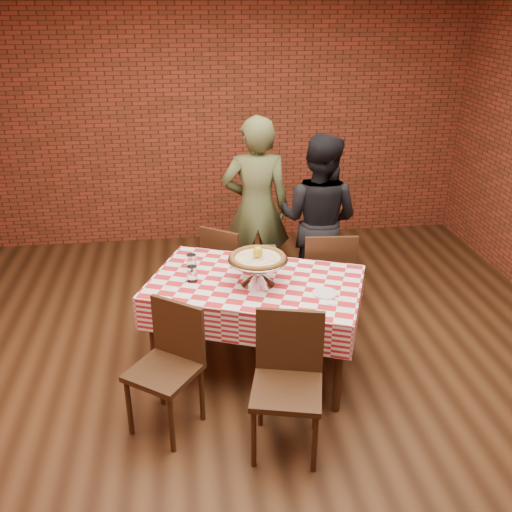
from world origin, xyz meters
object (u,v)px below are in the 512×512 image
Objects in this scene: condiment_caddy at (270,255)px; diner_olive at (256,209)px; pizza at (258,258)px; water_glass_right at (191,262)px; pizza_stand at (258,272)px; table at (255,325)px; chair_near_left at (164,373)px; diner_black at (318,220)px; chair_near_right at (287,390)px; chair_far_right at (325,276)px; water_glass_left at (192,274)px; chair_far_left at (230,268)px.

diner_olive is at bearing 90.76° from condiment_caddy.
pizza is 0.23× the size of diner_olive.
condiment_caddy is 0.08× the size of diner_olive.
pizza is at bearing -33.32° from water_glass_right.
pizza_stand is 0.10m from pizza.
diner_olive is (0.16, 1.28, 0.01)m from pizza_stand.
chair_near_left is (-0.68, -0.61, 0.07)m from table.
pizza is 1.31m from diner_black.
chair_near_left is 2.20m from diner_black.
chair_near_left is at bearing 173.02° from chair_near_right.
chair_near_right is 1.61m from chair_far_right.
water_glass_left and water_glass_right have the same top height.
chair_far_left is (0.35, 0.86, -0.39)m from water_glass_left.
diner_olive reaches higher than pizza.
chair_near_left is at bearing -141.00° from pizza.
diner_black is (0.03, 0.47, 0.34)m from chair_far_right.
water_glass_right is 0.98m from chair_near_left.
water_glass_left is 1.00× the size of water_glass_right.
chair_far_left is at bearing 97.33° from pizza.
diner_black is (0.64, 1.95, 0.34)m from chair_near_right.
diner_black reaches higher than condiment_caddy.
condiment_caddy is at bearing 33.25° from chair_far_right.
chair_near_right is (0.54, -0.96, -0.36)m from water_glass_left.
diner_olive is (0.85, 1.84, 0.43)m from chair_near_left.
chair_near_left is at bearing 105.11° from chair_far_left.
chair_near_left is (-0.22, -0.67, -0.38)m from water_glass_left.
pizza_stand is 3.15× the size of condiment_caddy.
water_glass_left is (-0.47, 0.11, -0.14)m from pizza.
pizza is 1.11m from chair_far_left.
pizza reaches higher than water_glass_left.
diner_black is at bearing 39.83° from water_glass_left.
pizza_stand is 1.30m from diner_black.
table is 0.91m from chair_near_right.
chair_far_left is 0.61m from diner_olive.
pizza_stand is 0.37m from condiment_caddy.
water_glass_right is 0.13× the size of chair_near_left.
water_glass_right is at bearing 89.57° from water_glass_left.
diner_black reaches higher than chair_far_right.
water_glass_right is at bearing 150.16° from table.
diner_olive is (0.16, 1.28, -0.09)m from pizza.
chair_far_right is at bearing 77.15° from chair_near_left.
water_glass_left is at bearing 107.98° from chair_near_left.
diner_black is at bearing 57.02° from pizza.
pizza reaches higher than condiment_caddy.
water_glass_left is 1.33m from diner_olive.
diner_olive is (0.63, 0.97, 0.05)m from water_glass_right.
condiment_caddy is 0.15× the size of chair_near_right.
condiment_caddy is 0.79m from chair_far_left.
water_glass_right is 0.61m from condiment_caddy.
water_glass_left is 0.13× the size of chair_near_right.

